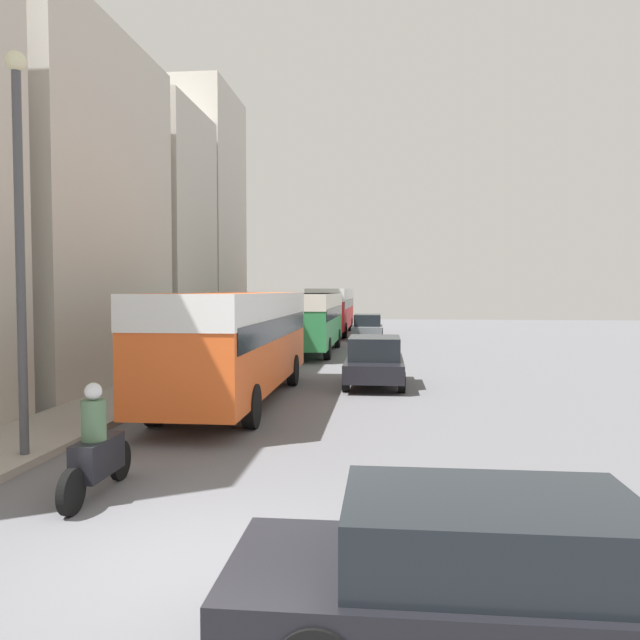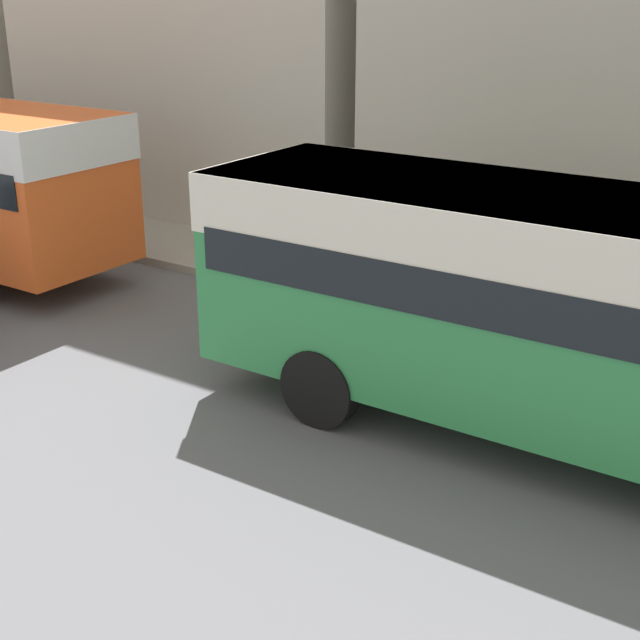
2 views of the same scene
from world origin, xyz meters
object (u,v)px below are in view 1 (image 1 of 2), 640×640
Objects in this scene: bus_lead at (236,331)px; car_distant at (490,569)px; bus_third_in_line at (332,305)px; car_crossing at (374,361)px; car_far_curb at (368,326)px; pedestrian_near_curb at (296,316)px; motorcycle_behind_lead at (96,452)px; bus_following at (310,314)px.

car_distant is at bearing -66.52° from bus_lead.
bus_lead is 26.80m from bus_third_in_line.
car_far_curb is (-0.73, 19.10, -0.00)m from car_crossing.
bus_lead is at bearing -90.88° from bus_third_in_line.
car_crossing is 28.00m from pedestrian_near_curb.
bus_third_in_line is at bearing 88.97° from motorcycle_behind_lead.
motorcycle_behind_lead is at bearing -123.96° from car_distant.
bus_third_in_line reaches higher than bus_following.
car_far_curb is at bearing -176.71° from car_distant.
motorcycle_behind_lead is 11.96m from car_crossing.
car_far_curb is at bearing -55.21° from pedestrian_near_curb.
motorcycle_behind_lead reaches higher than car_far_curb.
pedestrian_near_curb is at bearing -55.21° from car_far_curb.
car_crossing is at bearing 41.52° from bus_lead.
bus_third_in_line is 5.25m from car_far_curb.
bus_third_in_line is 5.03× the size of motorcycle_behind_lead.
bus_following is 5.22× the size of pedestrian_near_curb.
pedestrian_near_curb is (-6.40, 27.26, 0.30)m from car_crossing.
bus_following is 2.38× the size of car_crossing.
bus_third_in_line is at bearing -173.20° from car_distant.
pedestrian_near_curb is (-2.65, 30.59, -0.85)m from bus_lead.
motorcycle_behind_lead is 0.55× the size of car_crossing.
motorcycle_behind_lead is 1.21× the size of pedestrian_near_curb.
car_distant is at bearing -79.72° from bus_following.
bus_following is 17.21m from pedestrian_near_curb.
car_far_curb reaches higher than car_distant.
car_distant is (1.22, -14.78, -0.10)m from car_crossing.
pedestrian_near_curb reaches higher than motorcycle_behind_lead.
motorcycle_behind_lead is at bearing -109.38° from car_crossing.
car_far_curb is at bearing 83.92° from motorcycle_behind_lead.
pedestrian_near_curb is (-3.07, 16.92, -0.80)m from bus_following.
bus_following reaches higher than pedestrian_near_curb.
bus_third_in_line reaches higher than car_far_curb.
motorcycle_behind_lead is at bearing -91.68° from bus_following.
motorcycle_behind_lead is 38.62m from pedestrian_near_curb.
bus_following is 2.14× the size of car_distant.
motorcycle_behind_lead is (-0.63, -21.63, -1.23)m from bus_following.
bus_following is 0.86× the size of bus_third_in_line.
bus_lead is 2.28× the size of car_distant.
car_far_curb is at bearing 82.32° from bus_lead.
motorcycle_behind_lead is (-0.21, -7.96, -1.28)m from bus_lead.
bus_lead is 8.06m from motorcycle_behind_lead.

